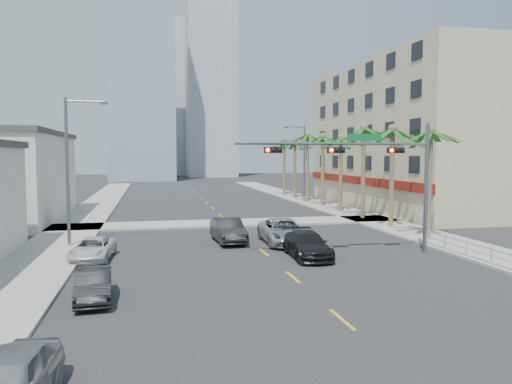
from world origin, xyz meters
TOP-DOWN VIEW (x-y plane):
  - ground at (0.00, 0.00)m, footprint 260.00×260.00m
  - sidewalk_right at (12.00, 20.00)m, footprint 4.00×120.00m
  - sidewalk_left at (-12.00, 20.00)m, footprint 4.00×120.00m
  - sidewalk_cross at (0.00, 22.00)m, footprint 80.00×4.00m
  - building_right at (21.99, 30.00)m, footprint 15.25×28.00m
  - tower_far_left at (-8.00, 95.00)m, footprint 14.00×14.00m
  - tower_far_right at (9.00, 110.00)m, footprint 12.00×12.00m
  - tower_far_center at (-3.00, 125.00)m, footprint 16.00×16.00m
  - traffic_signal_mast at (5.78, 7.95)m, footprint 11.12×0.54m
  - palm_tree_0 at (11.60, 12.00)m, footprint 4.80×4.80m
  - palm_tree_1 at (11.60, 17.20)m, footprint 4.80×4.80m
  - palm_tree_2 at (11.60, 22.40)m, footprint 4.80×4.80m
  - palm_tree_3 at (11.60, 27.60)m, footprint 4.80×4.80m
  - palm_tree_4 at (11.60, 32.80)m, footprint 4.80×4.80m
  - palm_tree_5 at (11.60, 38.00)m, footprint 4.80×4.80m
  - palm_tree_6 at (11.60, 43.20)m, footprint 4.80×4.80m
  - palm_tree_7 at (11.60, 48.40)m, footprint 4.80×4.80m
  - streetlight_left at (-11.00, 14.00)m, footprint 2.55×0.25m
  - streetlight_right at (11.00, 38.00)m, footprint 2.55×0.25m
  - guardrail at (10.30, 6.00)m, footprint 0.08×8.08m
  - car_parked_near at (-9.40, -6.29)m, footprint 2.01×4.14m
  - car_parked_mid at (-8.51, 2.07)m, footprint 1.57×3.81m
  - car_parked_far at (-9.40, 9.90)m, footprint 2.32×4.36m
  - car_lane_left at (-1.50, 13.70)m, footprint 1.88×4.78m
  - car_lane_center at (1.86, 12.51)m, footprint 2.81×5.70m
  - car_lane_right at (2.00, 8.12)m, footprint 2.14×4.88m

SIDE VIEW (x-z plane):
  - ground at x=0.00m, z-range 0.00..0.00m
  - sidewalk_right at x=12.00m, z-range 0.00..0.15m
  - sidewalk_left at x=-12.00m, z-range 0.00..0.15m
  - sidewalk_cross at x=0.00m, z-range 0.00..0.15m
  - car_parked_far at x=-9.40m, z-range 0.00..1.17m
  - car_parked_mid at x=-8.51m, z-range 0.00..1.23m
  - guardrail at x=10.30m, z-range 0.17..1.17m
  - car_parked_near at x=-9.40m, z-range 0.00..1.36m
  - car_lane_right at x=2.00m, z-range 0.00..1.40m
  - car_lane_left at x=-1.50m, z-range 0.00..1.55m
  - car_lane_center at x=1.86m, z-range 0.00..1.56m
  - streetlight_left at x=-11.00m, z-range 0.56..9.56m
  - streetlight_right at x=11.00m, z-range 0.56..9.56m
  - traffic_signal_mast at x=5.78m, z-range 1.46..8.66m
  - palm_tree_0 at x=11.60m, z-range 3.18..10.98m
  - palm_tree_3 at x=11.60m, z-range 3.18..10.98m
  - palm_tree_6 at x=11.60m, z-range 3.18..10.98m
  - palm_tree_1 at x=11.60m, z-range 3.35..11.51m
  - palm_tree_4 at x=11.60m, z-range 3.35..11.51m
  - palm_tree_7 at x=11.60m, z-range 3.35..11.51m
  - building_right at x=21.99m, z-range 0.00..15.00m
  - palm_tree_2 at x=11.60m, z-range 3.52..12.04m
  - palm_tree_5 at x=11.60m, z-range 3.52..12.04m
  - tower_far_center at x=-3.00m, z-range 0.00..42.00m
  - tower_far_left at x=-8.00m, z-range 0.00..48.00m
  - tower_far_right at x=9.00m, z-range 0.00..60.00m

